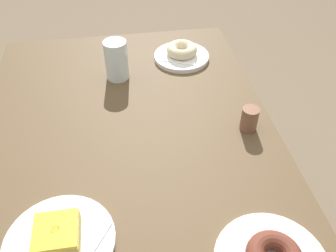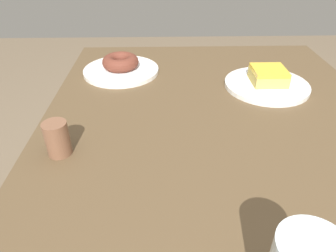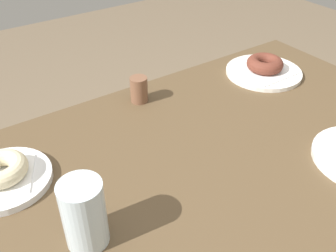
# 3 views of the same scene
# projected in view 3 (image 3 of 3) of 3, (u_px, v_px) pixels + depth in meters

# --- Properties ---
(table) EXTENTS (1.21, 0.82, 0.71)m
(table) POSITION_uv_depth(u_px,v_px,m) (221.00, 189.00, 0.85)
(table) COLOR brown
(table) RESTS_ON ground_plane
(plate_sugar_ring) EXTENTS (0.19, 0.19, 0.02)m
(plate_sugar_ring) POSITION_uv_depth(u_px,v_px,m) (4.00, 179.00, 0.77)
(plate_sugar_ring) COLOR white
(plate_sugar_ring) RESTS_ON table
(napkin_sugar_ring) EXTENTS (0.15, 0.15, 0.00)m
(napkin_sugar_ring) POSITION_uv_depth(u_px,v_px,m) (3.00, 176.00, 0.77)
(napkin_sugar_ring) COLOR white
(napkin_sugar_ring) RESTS_ON plate_sugar_ring
(donut_sugar_ring) EXTENTS (0.11, 0.11, 0.04)m
(donut_sugar_ring) POSITION_uv_depth(u_px,v_px,m) (1.00, 169.00, 0.76)
(donut_sugar_ring) COLOR beige
(donut_sugar_ring) RESTS_ON napkin_sugar_ring
(plate_chocolate_ring) EXTENTS (0.22, 0.22, 0.01)m
(plate_chocolate_ring) POSITION_uv_depth(u_px,v_px,m) (264.00, 72.00, 1.15)
(plate_chocolate_ring) COLOR white
(plate_chocolate_ring) RESTS_ON table
(napkin_chocolate_ring) EXTENTS (0.15, 0.15, 0.00)m
(napkin_chocolate_ring) POSITION_uv_depth(u_px,v_px,m) (264.00, 70.00, 1.15)
(napkin_chocolate_ring) COLOR white
(napkin_chocolate_ring) RESTS_ON plate_chocolate_ring
(donut_chocolate_ring) EXTENTS (0.11, 0.11, 0.04)m
(donut_chocolate_ring) POSITION_uv_depth(u_px,v_px,m) (265.00, 64.00, 1.14)
(donut_chocolate_ring) COLOR brown
(donut_chocolate_ring) RESTS_ON napkin_chocolate_ring
(water_glass) EXTENTS (0.07, 0.07, 0.13)m
(water_glass) POSITION_uv_depth(u_px,v_px,m) (84.00, 214.00, 0.63)
(water_glass) COLOR silver
(water_glass) RESTS_ON table
(sugar_jar) EXTENTS (0.05, 0.05, 0.07)m
(sugar_jar) POSITION_uv_depth(u_px,v_px,m) (139.00, 89.00, 1.01)
(sugar_jar) COLOR brown
(sugar_jar) RESTS_ON table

